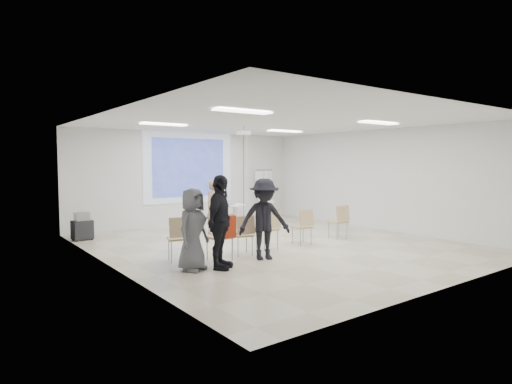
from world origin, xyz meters
TOP-DOWN VIEW (x-y plane):
  - floor at (0.00, 0.00)m, footprint 8.00×9.00m
  - ceiling at (0.00, 0.00)m, footprint 8.00×9.00m
  - wall_back at (0.00, 4.55)m, footprint 8.00×0.10m
  - wall_left at (-4.05, 0.00)m, footprint 0.10×9.00m
  - wall_right at (4.05, 0.00)m, footprint 0.10×9.00m
  - projection_halo at (0.00, 4.49)m, footprint 3.20×0.01m
  - projection_image at (0.00, 4.47)m, footprint 2.60×0.01m
  - pedestal_table at (0.36, 2.32)m, footprint 0.71×0.71m
  - player_left at (-0.39, 2.27)m, footprint 0.71×0.55m
  - player_right at (1.27, 2.09)m, footprint 0.82×0.67m
  - controller_left at (-0.21, 2.52)m, footprint 0.06×0.11m
  - controller_right at (1.09, 2.34)m, footprint 0.04×0.11m
  - chair_far_left at (-2.74, -0.26)m, footprint 0.55×0.57m
  - chair_left_mid at (-2.03, -0.77)m, footprint 0.47×0.51m
  - chair_left_inner at (-1.35, -0.58)m, footprint 0.50×0.52m
  - chair_center at (-0.54, -0.43)m, footprint 0.48×0.51m
  - chair_right_inner at (0.51, -0.48)m, footprint 0.45×0.48m
  - chair_right_far at (1.84, -0.43)m, footprint 0.47×0.50m
  - red_jacket at (-2.03, -0.90)m, footprint 0.48×0.12m
  - laptop at (-1.34, -0.49)m, footprint 0.37×0.30m
  - audience_left at (-2.38, -1.27)m, footprint 1.37×1.31m
  - audience_mid at (-1.22, -1.13)m, footprint 1.40×1.06m
  - audience_outer at (-2.85, -1.06)m, footprint 1.01×0.88m
  - flipchart_easel at (2.73, 4.01)m, footprint 0.76×0.59m
  - av_cart at (-3.68, 3.45)m, footprint 0.51×0.42m
  - ceiling_projector at (0.10, 1.49)m, footprint 0.30×0.25m
  - fluor_panel_nw at (-2.00, 2.00)m, footprint 1.20×0.30m
  - fluor_panel_ne at (2.00, 2.00)m, footprint 1.20×0.30m
  - fluor_panel_sw at (-2.00, -1.50)m, footprint 1.20×0.30m
  - fluor_panel_se at (2.00, -1.50)m, footprint 1.20×0.30m

SIDE VIEW (x-z plane):
  - floor at x=0.00m, z-range -0.10..0.00m
  - av_cart at x=-3.68m, z-range -0.03..0.69m
  - pedestal_table at x=0.36m, z-range 0.04..0.85m
  - laptop at x=-1.34m, z-range 0.46..0.48m
  - chair_right_inner at x=0.51m, z-range 0.08..0.95m
  - chair_left_inner at x=-1.35m, z-range 0.08..0.96m
  - chair_right_far at x=1.84m, z-range 0.08..0.97m
  - chair_far_left at x=-2.74m, z-range 0.08..1.01m
  - chair_center at x=-0.54m, z-range 0.09..1.03m
  - chair_left_mid at x=-2.03m, z-range 0.09..1.07m
  - red_jacket at x=-2.03m, z-range 0.49..0.95m
  - player_right at x=1.27m, z-range 0.00..1.67m
  - player_left at x=-0.39m, z-range 0.00..1.73m
  - audience_outer at x=-2.85m, z-range 0.00..1.73m
  - audience_mid at x=-1.22m, z-range 0.00..1.91m
  - audience_left at x=-2.38m, z-range 0.00..2.05m
  - controller_right at x=1.09m, z-range 1.11..1.15m
  - controller_left at x=-0.21m, z-range 1.12..1.16m
  - flipchart_easel at x=2.73m, z-range 0.42..2.20m
  - wall_back at x=0.00m, z-range 0.00..3.00m
  - wall_left at x=-4.05m, z-range 0.00..3.00m
  - wall_right at x=4.05m, z-range 0.00..3.00m
  - projection_halo at x=0.00m, z-range 0.70..3.00m
  - projection_image at x=0.00m, z-range 0.90..2.80m
  - ceiling_projector at x=0.10m, z-range 1.19..4.19m
  - fluor_panel_nw at x=-2.00m, z-range 2.96..2.98m
  - fluor_panel_ne at x=2.00m, z-range 2.96..2.98m
  - fluor_panel_sw at x=-2.00m, z-range 2.96..2.98m
  - fluor_panel_se at x=2.00m, z-range 2.96..2.98m
  - ceiling at x=0.00m, z-range 3.00..3.10m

